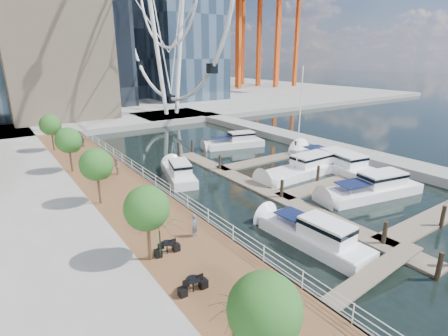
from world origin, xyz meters
TOP-DOWN VIEW (x-y plane):
  - ground at (0.00, 0.00)m, footprint 520.00×520.00m
  - boardwalk at (-9.00, 15.00)m, footprint 6.00×60.00m
  - seawall at (-6.00, 15.00)m, footprint 0.25×60.00m
  - land_far at (0.00, 102.00)m, footprint 200.00×114.00m
  - breakwater at (20.00, 20.00)m, footprint 4.00×60.00m
  - pier at (14.00, 52.00)m, footprint 14.00×12.00m
  - railing at (-6.10, 15.00)m, footprint 0.10×60.00m
  - floating_docks at (7.97, 9.98)m, footprint 16.00×34.00m
  - port_cranes at (67.67, 95.67)m, footprint 40.00×52.00m
  - street_trees at (-11.40, 14.00)m, footprint 2.60×42.60m
  - cafe_tables at (-10.40, -2.00)m, footprint 2.50×13.70m
  - yacht_foreground at (10.31, 3.76)m, footprint 11.33×5.06m
  - pedestrian_near at (-7.83, 4.91)m, footprint 0.67×0.61m
  - pedestrian_mid at (-7.97, 20.35)m, footprint 0.78×0.93m
  - pedestrian_far at (-7.89, 33.98)m, footprint 0.93×0.84m
  - moored_yachts at (8.70, 10.45)m, footprint 21.96×39.25m
  - cafe_seating at (-10.63, -2.25)m, footprint 4.42×15.02m

SIDE VIEW (x-z plane):
  - ground at x=0.00m, z-range 0.00..0.00m
  - yacht_foreground at x=10.31m, z-range -1.07..1.07m
  - moored_yachts at x=8.70m, z-range -5.75..5.75m
  - floating_docks at x=7.97m, z-range -0.81..1.79m
  - boardwalk at x=-9.00m, z-range 0.00..1.00m
  - seawall at x=-6.00m, z-range 0.00..1.00m
  - land_far at x=0.00m, z-range 0.00..1.00m
  - breakwater at x=20.00m, z-range 0.00..1.00m
  - pier at x=14.00m, z-range 0.00..1.00m
  - cafe_tables at x=-10.40m, z-range 1.00..1.74m
  - railing at x=-6.10m, z-range 1.00..2.05m
  - pedestrian_far at x=-7.89m, z-range 1.00..2.52m
  - pedestrian_near at x=-7.83m, z-range 1.00..2.54m
  - pedestrian_mid at x=-7.97m, z-range 1.00..2.71m
  - cafe_seating at x=-10.63m, z-range 0.93..3.59m
  - street_trees at x=-11.40m, z-range 1.99..6.59m
  - port_cranes at x=67.67m, z-range 1.00..39.00m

